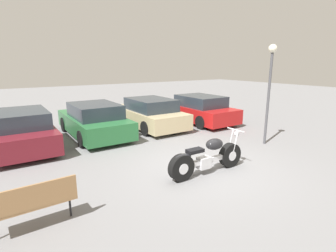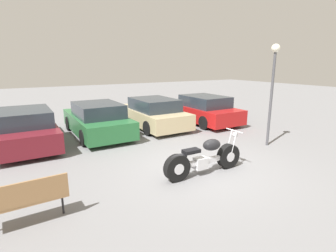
{
  "view_description": "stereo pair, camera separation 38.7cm",
  "coord_description": "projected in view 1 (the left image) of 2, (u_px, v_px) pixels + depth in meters",
  "views": [
    {
      "loc": [
        -4.63,
        -5.21,
        2.84
      ],
      "look_at": [
        -0.06,
        1.72,
        0.85
      ],
      "focal_mm": 28.0,
      "sensor_mm": 36.0,
      "label": 1
    },
    {
      "loc": [
        -4.31,
        -5.41,
        2.84
      ],
      "look_at": [
        -0.06,
        1.72,
        0.85
      ],
      "focal_mm": 28.0,
      "sensor_mm": 36.0,
      "label": 2
    }
  ],
  "objects": [
    {
      "name": "parked_car_green",
      "position": [
        94.0,
        120.0,
        10.42
      ],
      "size": [
        1.91,
        4.28,
        1.32
      ],
      "color": "#286B38",
      "rests_on": "ground_plane"
    },
    {
      "name": "parked_car_red",
      "position": [
        198.0,
        109.0,
        12.95
      ],
      "size": [
        1.91,
        4.28,
        1.32
      ],
      "color": "red",
      "rests_on": "ground_plane"
    },
    {
      "name": "parked_car_champagne",
      "position": [
        149.0,
        113.0,
        11.88
      ],
      "size": [
        1.91,
        4.28,
        1.32
      ],
      "color": "#C6B284",
      "rests_on": "ground_plane"
    },
    {
      "name": "motorcycle",
      "position": [
        207.0,
        158.0,
        6.85
      ],
      "size": [
        2.36,
        0.62,
        1.06
      ],
      "color": "black",
      "rests_on": "ground_plane"
    },
    {
      "name": "park_bench",
      "position": [
        34.0,
        201.0,
        4.47
      ],
      "size": [
        1.42,
        0.46,
        0.89
      ],
      "color": "#997047",
      "rests_on": "ground_plane"
    },
    {
      "name": "lamp_post",
      "position": [
        270.0,
        77.0,
        8.95
      ],
      "size": [
        0.28,
        0.28,
        3.46
      ],
      "color": "#4C4C51",
      "rests_on": "ground_plane"
    },
    {
      "name": "ground_plane",
      "position": [
        203.0,
        167.0,
        7.37
      ],
      "size": [
        60.0,
        60.0,
        0.0
      ],
      "primitive_type": "plane",
      "color": "slate"
    },
    {
      "name": "parked_car_maroon",
      "position": [
        22.0,
        130.0,
        8.92
      ],
      "size": [
        1.91,
        4.28,
        1.32
      ],
      "color": "maroon",
      "rests_on": "ground_plane"
    }
  ]
}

